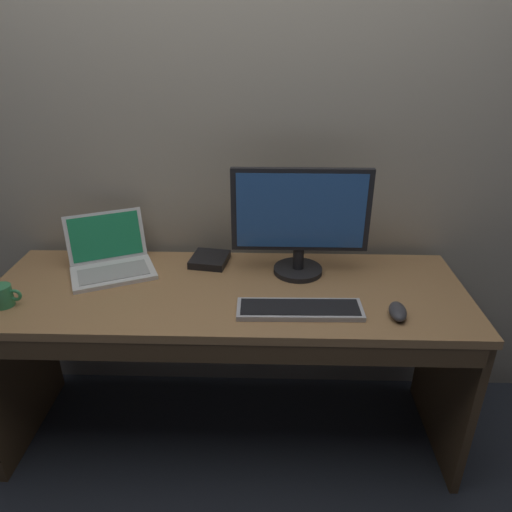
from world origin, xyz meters
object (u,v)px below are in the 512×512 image
Objects in this scene: external_monitor at (300,221)px; coffee_mug at (3,296)px; laptop_white at (111,263)px; computer_mouse at (398,311)px; wired_keyboard at (300,309)px; external_drive_box at (210,260)px.

external_monitor reaches higher than coffee_mug.
laptop_white is 0.76× the size of external_monitor.
laptop_white is 1.14m from computer_mouse.
coffee_mug is at bearing -138.39° from laptop_white.
wired_keyboard is 2.84× the size of external_drive_box.
coffee_mug is at bearing 179.40° from wired_keyboard.
laptop_white is 0.41m from coffee_mug.
coffee_mug is (-0.70, -0.37, 0.02)m from external_drive_box.
wired_keyboard is at bearing -45.93° from external_drive_box.
coffee_mug is at bearing -165.52° from external_monitor.
external_drive_box is at bearing 155.79° from computer_mouse.
computer_mouse is 1.08× the size of coffee_mug.
laptop_white reaches higher than external_drive_box.
laptop_white is 3.76× the size of coffee_mug.
laptop_white is at bearing 159.38° from wired_keyboard.
computer_mouse is at bearing -1.30° from coffee_mug.
external_monitor is 0.50m from computer_mouse.
laptop_white is at bearing -166.96° from external_drive_box.
computer_mouse is 1.41m from coffee_mug.
wired_keyboard is 0.34m from computer_mouse.
external_monitor reaches higher than wired_keyboard.
wired_keyboard is at bearing -0.60° from coffee_mug.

